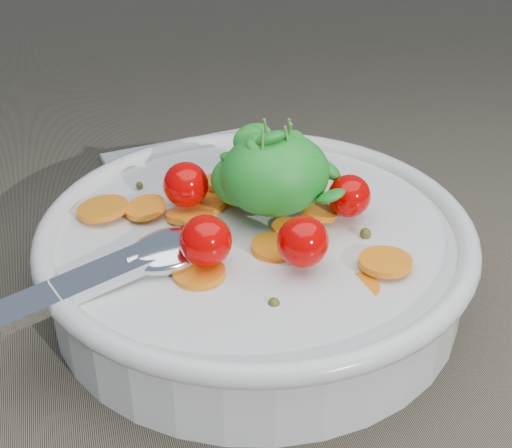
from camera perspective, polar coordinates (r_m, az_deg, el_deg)
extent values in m
plane|color=#6C624D|center=(0.55, -0.07, -4.00)|extent=(6.00, 6.00, 0.00)
cylinder|color=silver|center=(0.52, 0.00, -3.05)|extent=(0.29, 0.29, 0.06)
torus|color=silver|center=(0.50, 0.00, -0.42)|extent=(0.31, 0.31, 0.02)
cylinder|color=silver|center=(0.53, 0.00, -5.24)|extent=(0.15, 0.15, 0.01)
cylinder|color=brown|center=(0.52, 0.00, -3.05)|extent=(0.26, 0.26, 0.04)
cylinder|color=orange|center=(0.56, 0.08, 4.07)|extent=(0.04, 0.05, 0.01)
cylinder|color=orange|center=(0.57, 8.03, 3.10)|extent=(0.05, 0.05, 0.01)
cylinder|color=orange|center=(0.53, -1.29, 2.64)|extent=(0.04, 0.04, 0.01)
cylinder|color=orange|center=(0.48, 1.45, -1.93)|extent=(0.03, 0.04, 0.01)
cylinder|color=orange|center=(0.46, 10.30, -2.99)|extent=(0.05, 0.05, 0.01)
cylinder|color=orange|center=(0.45, -4.56, -3.98)|extent=(0.05, 0.05, 0.01)
cylinder|color=orange|center=(0.54, -2.41, 3.37)|extent=(0.04, 0.04, 0.01)
cylinder|color=orange|center=(0.56, 0.39, 2.93)|extent=(0.05, 0.05, 0.01)
cylinder|color=orange|center=(0.45, 8.05, -5.33)|extent=(0.04, 0.04, 0.01)
cylinder|color=orange|center=(0.50, 2.71, -0.69)|extent=(0.04, 0.04, 0.02)
cylinder|color=orange|center=(0.52, -1.44, 0.65)|extent=(0.04, 0.04, 0.01)
cylinder|color=orange|center=(0.55, -2.17, 2.69)|extent=(0.05, 0.05, 0.02)
cylinder|color=orange|center=(0.56, 2.46, 3.51)|extent=(0.05, 0.05, 0.02)
cylinder|color=orange|center=(0.51, 4.99, 1.05)|extent=(0.04, 0.04, 0.01)
cylinder|color=orange|center=(0.52, -12.16, 1.22)|extent=(0.05, 0.05, 0.01)
cylinder|color=orange|center=(0.58, 2.91, 3.84)|extent=(0.05, 0.05, 0.01)
cylinder|color=orange|center=(0.52, -8.84, 1.30)|extent=(0.03, 0.03, 0.01)
cylinder|color=orange|center=(0.52, -5.33, 0.74)|extent=(0.05, 0.05, 0.02)
cylinder|color=orange|center=(0.53, -3.90, 1.62)|extent=(0.03, 0.03, 0.01)
sphere|color=#4D4919|center=(0.46, -11.58, -4.05)|extent=(0.01, 0.01, 0.01)
sphere|color=#4D4919|center=(0.47, 3.20, -2.71)|extent=(0.01, 0.01, 0.01)
sphere|color=#4D4919|center=(0.48, 3.80, -2.46)|extent=(0.01, 0.01, 0.01)
sphere|color=#4D4919|center=(0.43, 1.44, -6.38)|extent=(0.01, 0.01, 0.01)
sphere|color=#4D4919|center=(0.48, -6.37, -2.62)|extent=(0.01, 0.01, 0.01)
sphere|color=#4D4919|center=(0.53, -12.86, 0.18)|extent=(0.01, 0.01, 0.01)
sphere|color=#4D4919|center=(0.56, -9.31, 3.08)|extent=(0.01, 0.01, 0.01)
sphere|color=#4D4919|center=(0.50, 8.76, -0.75)|extent=(0.01, 0.01, 0.01)
sphere|color=#4D4919|center=(0.50, -4.96, -0.55)|extent=(0.01, 0.01, 0.01)
sphere|color=#4D4919|center=(0.48, -11.07, -2.79)|extent=(0.01, 0.01, 0.01)
sphere|color=#4D4919|center=(0.55, -5.28, 2.45)|extent=(0.01, 0.01, 0.01)
sphere|color=#4D4919|center=(0.52, -9.57, 0.45)|extent=(0.01, 0.01, 0.01)
sphere|color=#4D4919|center=(0.56, -5.86, 3.84)|extent=(0.01, 0.01, 0.01)
sphere|color=#C60000|center=(0.50, 7.47, 2.24)|extent=(0.03, 0.03, 0.03)
sphere|color=#C60000|center=(0.55, 0.44, 5.19)|extent=(0.03, 0.03, 0.03)
sphere|color=#C60000|center=(0.51, -5.63, 3.15)|extent=(0.03, 0.03, 0.03)
sphere|color=#C60000|center=(0.45, -4.04, -1.38)|extent=(0.03, 0.03, 0.03)
sphere|color=#C60000|center=(0.45, 3.76, -1.42)|extent=(0.03, 0.03, 0.03)
ellipsoid|color=green|center=(0.50, 1.53, 4.04)|extent=(0.08, 0.07, 0.06)
ellipsoid|color=green|center=(0.51, -1.11, 3.55)|extent=(0.04, 0.04, 0.04)
ellipsoid|color=green|center=(0.52, 1.26, 6.75)|extent=(0.03, 0.03, 0.02)
ellipsoid|color=green|center=(0.52, 4.30, 5.03)|extent=(0.02, 0.03, 0.02)
ellipsoid|color=green|center=(0.48, 0.21, 5.08)|extent=(0.04, 0.04, 0.02)
ellipsoid|color=green|center=(0.49, 3.01, 6.65)|extent=(0.03, 0.03, 0.02)
ellipsoid|color=green|center=(0.48, 0.82, 4.47)|extent=(0.03, 0.03, 0.02)
ellipsoid|color=green|center=(0.49, -0.57, 4.64)|extent=(0.03, 0.03, 0.02)
ellipsoid|color=green|center=(0.49, 2.09, 4.69)|extent=(0.03, 0.03, 0.02)
ellipsoid|color=green|center=(0.48, 1.14, 6.84)|extent=(0.03, 0.03, 0.02)
ellipsoid|color=green|center=(0.48, 6.01, 2.24)|extent=(0.03, 0.03, 0.02)
ellipsoid|color=green|center=(0.48, 3.93, 5.42)|extent=(0.02, 0.02, 0.02)
ellipsoid|color=green|center=(0.54, -1.01, 5.62)|extent=(0.03, 0.02, 0.02)
ellipsoid|color=green|center=(0.51, 5.58, 4.43)|extent=(0.03, 0.03, 0.03)
ellipsoid|color=green|center=(0.50, -0.29, 6.87)|extent=(0.03, 0.03, 0.03)
ellipsoid|color=green|center=(0.49, 1.54, 4.61)|extent=(0.03, 0.03, 0.03)
ellipsoid|color=green|center=(0.49, 2.01, 6.84)|extent=(0.03, 0.03, 0.03)
ellipsoid|color=green|center=(0.53, 2.05, 5.92)|extent=(0.03, 0.03, 0.02)
ellipsoid|color=green|center=(0.48, 0.02, 4.72)|extent=(0.03, 0.03, 0.02)
ellipsoid|color=green|center=(0.48, 1.99, 5.83)|extent=(0.03, 0.03, 0.01)
ellipsoid|color=green|center=(0.52, 4.86, 4.76)|extent=(0.03, 0.03, 0.01)
ellipsoid|color=green|center=(0.50, 2.55, 5.86)|extent=(0.03, 0.03, 0.01)
ellipsoid|color=green|center=(0.49, 1.22, 5.87)|extent=(0.03, 0.03, 0.03)
ellipsoid|color=green|center=(0.50, -1.86, 5.25)|extent=(0.03, 0.03, 0.01)
ellipsoid|color=green|center=(0.48, 0.52, 6.43)|extent=(0.03, 0.03, 0.02)
ellipsoid|color=green|center=(0.49, -0.73, 4.95)|extent=(0.03, 0.03, 0.02)
cylinder|color=#4C8C33|center=(0.48, 2.82, 5.17)|extent=(0.01, 0.00, 0.05)
cylinder|color=#4C8C33|center=(0.50, 2.47, 5.90)|extent=(0.00, 0.02, 0.05)
cylinder|color=#4C8C33|center=(0.50, 1.07, 5.95)|extent=(0.01, 0.01, 0.05)
cylinder|color=#4C8C33|center=(0.48, 0.53, 4.61)|extent=(0.00, 0.01, 0.05)
cylinder|color=#4C8C33|center=(0.49, 2.86, 5.74)|extent=(0.01, 0.00, 0.05)
ellipsoid|color=silver|center=(0.47, -6.62, -2.06)|extent=(0.08, 0.06, 0.02)
cube|color=silver|center=(0.45, -12.56, -4.17)|extent=(0.13, 0.06, 0.02)
cylinder|color=silver|center=(0.46, -8.95, -2.75)|extent=(0.03, 0.02, 0.01)
cube|color=white|center=(0.69, -4.23, 4.20)|extent=(0.19, 0.17, 0.01)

